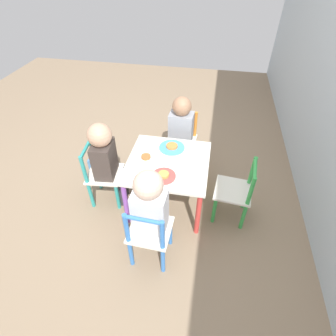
{
  "coord_description": "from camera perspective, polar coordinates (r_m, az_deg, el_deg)",
  "views": [
    {
      "loc": [
        1.44,
        0.27,
        1.65
      ],
      "look_at": [
        0.0,
        0.0,
        0.36
      ],
      "focal_mm": 28.0,
      "sensor_mm": 36.0,
      "label": 1
    }
  ],
  "objects": [
    {
      "name": "ground_plane",
      "position": [
        2.2,
        0.0,
        -7.14
      ],
      "size": [
        6.0,
        6.0,
        0.0
      ],
      "primitive_type": "plane",
      "color": "#8C755B"
    },
    {
      "name": "kids_table",
      "position": [
        1.94,
        0.0,
        0.1
      ],
      "size": [
        0.59,
        0.59,
        0.43
      ],
      "color": "silver",
      "rests_on": "ground_plane"
    },
    {
      "name": "chair_teal",
      "position": [
        2.11,
        -14.1,
        -1.48
      ],
      "size": [
        0.28,
        0.28,
        0.52
      ],
      "rotation": [
        0.0,
        0.0,
        -3.04
      ],
      "color": "silver",
      "rests_on": "ground_plane"
    },
    {
      "name": "chair_blue",
      "position": [
        1.69,
        -4.07,
        -14.19
      ],
      "size": [
        0.27,
        0.27,
        0.52
      ],
      "rotation": [
        0.0,
        0.0,
        -1.61
      ],
      "color": "silver",
      "rests_on": "ground_plane"
    },
    {
      "name": "chair_orange",
      "position": [
        2.41,
        2.94,
        5.9
      ],
      "size": [
        0.27,
        0.27,
        0.52
      ],
      "rotation": [
        0.0,
        0.0,
        1.51
      ],
      "color": "silver",
      "rests_on": "ground_plane"
    },
    {
      "name": "chair_green",
      "position": [
        1.98,
        14.58,
        -5.15
      ],
      "size": [
        0.28,
        0.28,
        0.52
      ],
      "rotation": [
        0.0,
        0.0,
        -0.1
      ],
      "color": "silver",
      "rests_on": "ground_plane"
    },
    {
      "name": "child_front",
      "position": [
        1.98,
        -13.28,
        2.31
      ],
      "size": [
        0.21,
        0.23,
        0.71
      ],
      "rotation": [
        0.0,
        0.0,
        -3.04
      ],
      "color": "#38383D",
      "rests_on": "ground_plane"
    },
    {
      "name": "child_right",
      "position": [
        1.58,
        -3.79,
        -8.48
      ],
      "size": [
        0.22,
        0.21,
        0.73
      ],
      "rotation": [
        0.0,
        0.0,
        -1.61
      ],
      "color": "#7A6B5B",
      "rests_on": "ground_plane"
    },
    {
      "name": "child_left",
      "position": [
        2.26,
        2.77,
        8.49
      ],
      "size": [
        0.22,
        0.21,
        0.7
      ],
      "rotation": [
        0.0,
        0.0,
        1.51
      ],
      "color": "#7A6B5B",
      "rests_on": "ground_plane"
    },
    {
      "name": "plate_front",
      "position": [
        1.93,
        -4.81,
        2.22
      ],
      "size": [
        0.15,
        0.15,
        0.03
      ],
      "color": "white",
      "rests_on": "kids_table"
    },
    {
      "name": "plate_right",
      "position": [
        1.77,
        -0.97,
        -1.67
      ],
      "size": [
        0.17,
        0.17,
        0.03
      ],
      "color": "#E54C47",
      "rests_on": "kids_table"
    },
    {
      "name": "plate_left",
      "position": [
        2.02,
        0.85,
        4.57
      ],
      "size": [
        0.2,
        0.2,
        0.03
      ],
      "color": "#4C9EE0",
      "rests_on": "kids_table"
    },
    {
      "name": "storage_bin",
      "position": [
        2.54,
        -14.17,
        1.61
      ],
      "size": [
        0.24,
        0.17,
        0.15
      ],
      "color": "#4C7FB7",
      "rests_on": "ground_plane"
    }
  ]
}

